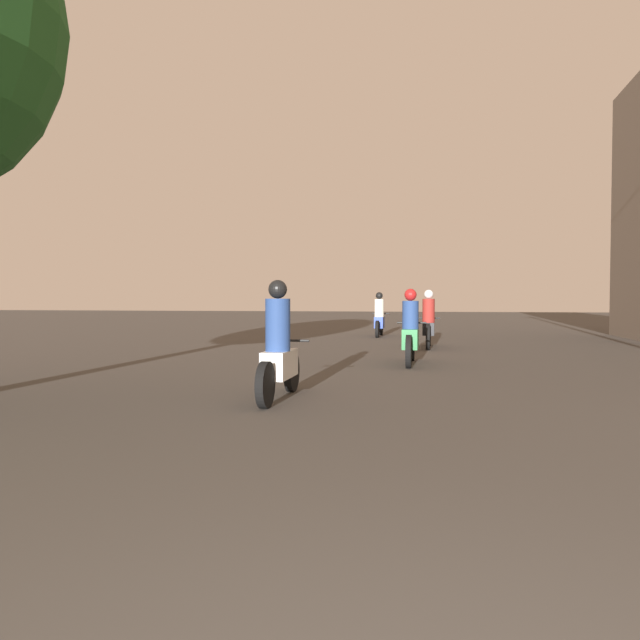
# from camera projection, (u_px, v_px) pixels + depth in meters

# --- Properties ---
(motorcycle_white) EXTENTS (0.60, 1.92, 1.55)m
(motorcycle_white) POSITION_uv_depth(u_px,v_px,m) (279.00, 352.00, 8.04)
(motorcycle_white) COLOR black
(motorcycle_white) RESTS_ON ground_plane
(motorcycle_green) EXTENTS (0.60, 2.09, 1.50)m
(motorcycle_green) POSITION_uv_depth(u_px,v_px,m) (410.00, 334.00, 12.35)
(motorcycle_green) COLOR black
(motorcycle_green) RESTS_ON ground_plane
(motorcycle_black) EXTENTS (0.60, 2.15, 1.54)m
(motorcycle_black) POSITION_uv_depth(u_px,v_px,m) (429.00, 324.00, 16.49)
(motorcycle_black) COLOR black
(motorcycle_black) RESTS_ON ground_plane
(motorcycle_blue) EXTENTS (0.60, 2.01, 1.52)m
(motorcycle_blue) POSITION_uv_depth(u_px,v_px,m) (379.00, 318.00, 21.37)
(motorcycle_blue) COLOR black
(motorcycle_blue) RESTS_ON ground_plane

